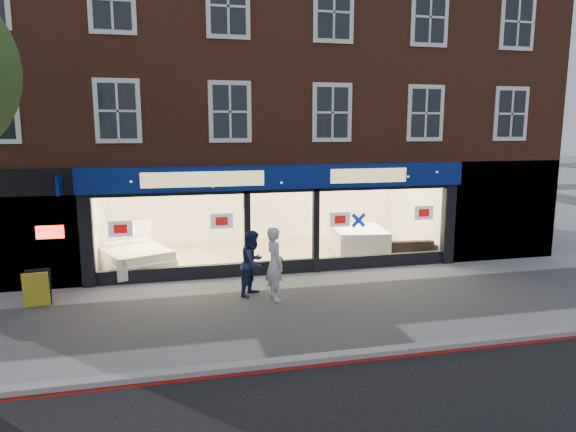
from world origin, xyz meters
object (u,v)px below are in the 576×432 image
object	(u,v)px
mattress_stack	(359,240)
a_board	(37,288)
pedestrian_grey	(275,264)
sofa	(409,247)
display_bed	(135,257)
pedestrian_blue	(253,263)

from	to	relation	value
mattress_stack	a_board	world-z (taller)	mattress_stack
pedestrian_grey	a_board	bearing A→B (deg)	71.92
a_board	sofa	bearing A→B (deg)	4.72
a_board	display_bed	bearing A→B (deg)	44.80
pedestrian_grey	display_bed	bearing A→B (deg)	35.77
pedestrian_blue	pedestrian_grey	bearing A→B (deg)	-100.11
a_board	pedestrian_grey	world-z (taller)	pedestrian_grey
sofa	pedestrian_grey	size ratio (longest dim) A/B	1.00
a_board	pedestrian_grey	bearing A→B (deg)	-15.24
sofa	pedestrian_blue	bearing A→B (deg)	31.18
pedestrian_grey	mattress_stack	bearing A→B (deg)	-53.89
mattress_stack	a_board	xyz separation A→B (m)	(-9.60, -3.10, -0.06)
mattress_stack	a_board	bearing A→B (deg)	-162.12
pedestrian_grey	pedestrian_blue	bearing A→B (deg)	32.51
mattress_stack	a_board	distance (m)	10.09
display_bed	pedestrian_blue	world-z (taller)	pedestrian_blue
display_bed	mattress_stack	world-z (taller)	display_bed
pedestrian_grey	pedestrian_blue	distance (m)	0.70
sofa	a_board	size ratio (longest dim) A/B	2.06
sofa	pedestrian_grey	world-z (taller)	pedestrian_grey
mattress_stack	pedestrian_grey	distance (m)	5.49
pedestrian_grey	sofa	bearing A→B (deg)	-69.19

